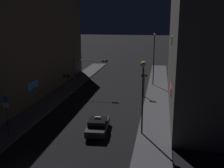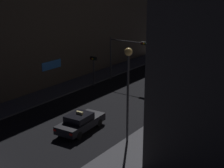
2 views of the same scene
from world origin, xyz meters
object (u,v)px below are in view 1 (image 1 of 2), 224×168
(street_lamp_near_block, at_px, (143,83))
(traffic_light_right_kerb, at_px, (144,80))
(traffic_light_overhead, at_px, (87,68))
(street_lamp_far_block, at_px, (154,55))
(sign_pole_left, at_px, (7,112))
(taxi, at_px, (98,125))
(traffic_light_left_kerb, at_px, (67,81))

(street_lamp_near_block, bearing_deg, traffic_light_right_kerb, 93.02)
(traffic_light_overhead, xyz_separation_m, street_lamp_far_block, (9.14, 6.39, 1.16))
(traffic_light_overhead, height_order, sign_pole_left, traffic_light_overhead)
(traffic_light_right_kerb, height_order, street_lamp_near_block, street_lamp_near_block)
(taxi, xyz_separation_m, traffic_light_left_kerb, (-6.59, 10.05, 1.70))
(taxi, distance_m, traffic_light_overhead, 14.39)
(taxi, xyz_separation_m, traffic_light_right_kerb, (3.53, 12.66, 1.68))
(sign_pole_left, bearing_deg, traffic_light_overhead, 79.13)
(sign_pole_left, bearing_deg, traffic_light_left_kerb, 85.06)
(street_lamp_far_block, bearing_deg, traffic_light_right_kerb, -98.15)
(street_lamp_far_block, bearing_deg, traffic_light_overhead, -145.05)
(street_lamp_near_block, bearing_deg, traffic_light_left_kerb, 137.72)
(sign_pole_left, bearing_deg, taxi, 19.85)
(sign_pole_left, relative_size, street_lamp_near_block, 0.58)
(traffic_light_overhead, relative_size, traffic_light_left_kerb, 1.50)
(street_lamp_far_block, bearing_deg, sign_pole_left, -118.56)
(sign_pole_left, height_order, street_lamp_far_block, street_lamp_far_block)
(traffic_light_left_kerb, bearing_deg, taxi, -56.75)
(traffic_light_overhead, distance_m, street_lamp_near_block, 15.79)
(traffic_light_right_kerb, bearing_deg, street_lamp_far_block, 81.85)
(traffic_light_overhead, relative_size, street_lamp_far_block, 0.62)
(sign_pole_left, distance_m, street_lamp_near_block, 12.52)
(traffic_light_overhead, relative_size, sign_pole_left, 1.27)
(taxi, relative_size, traffic_light_left_kerb, 1.36)
(taxi, height_order, traffic_light_right_kerb, traffic_light_right_kerb)
(traffic_light_overhead, bearing_deg, traffic_light_right_kerb, -4.54)
(traffic_light_left_kerb, bearing_deg, street_lamp_far_block, 40.94)
(taxi, relative_size, street_lamp_far_block, 0.56)
(traffic_light_overhead, relative_size, traffic_light_right_kerb, 1.51)
(traffic_light_overhead, height_order, traffic_light_right_kerb, traffic_light_overhead)
(traffic_light_left_kerb, xyz_separation_m, sign_pole_left, (-1.11, -12.82, 0.09))
(traffic_light_overhead, bearing_deg, traffic_light_left_kerb, -121.29)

